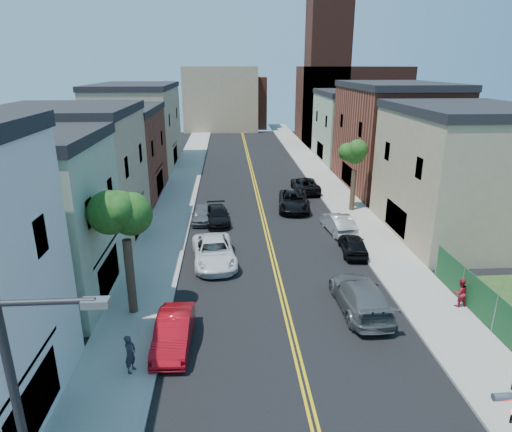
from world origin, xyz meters
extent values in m
cube|color=gray|center=(-7.90, 40.00, 0.07)|extent=(3.20, 100.00, 0.15)
cube|color=gray|center=(7.90, 40.00, 0.07)|extent=(3.20, 100.00, 0.15)
cube|color=gray|center=(-6.15, 40.00, 0.07)|extent=(0.30, 100.00, 0.15)
cube|color=gray|center=(6.15, 40.00, 0.07)|extent=(0.30, 100.00, 0.15)
cube|color=gray|center=(-14.00, 16.00, 4.25)|extent=(9.00, 8.00, 8.50)
cube|color=#998466|center=(-14.00, 25.00, 4.50)|extent=(9.00, 10.00, 9.00)
cube|color=brown|center=(-14.00, 36.00, 4.00)|extent=(9.00, 12.00, 8.00)
cube|color=#998466|center=(-14.00, 50.00, 4.75)|extent=(9.00, 16.00, 9.50)
cube|color=#998466|center=(14.00, 24.00, 4.50)|extent=(9.00, 12.00, 9.00)
cube|color=brown|center=(14.00, 38.00, 5.00)|extent=(9.00, 14.00, 10.00)
cube|color=gray|center=(14.00, 52.00, 4.25)|extent=(9.00, 12.00, 8.50)
cube|color=#4C2319|center=(17.50, 68.00, 6.00)|extent=(16.00, 14.00, 12.00)
cube|color=#4C2319|center=(12.50, 64.00, 11.00)|extent=(6.00, 6.00, 22.00)
cube|color=#998466|center=(-4.00, 82.00, 6.00)|extent=(14.00, 8.00, 12.00)
cube|color=brown|center=(0.00, 86.00, 5.00)|extent=(10.00, 8.00, 10.00)
cylinder|color=#3A2D1D|center=(-7.90, 14.00, 2.13)|extent=(0.44, 0.44, 3.96)
sphere|color=#1B3A0F|center=(-7.90, 14.00, 6.45)|extent=(5.20, 5.20, 5.20)
sphere|color=#1B3A0F|center=(-7.38, 13.61, 7.49)|extent=(3.90, 3.90, 3.90)
sphere|color=#1B3A0F|center=(-8.42, 14.52, 5.93)|extent=(3.64, 3.64, 3.64)
cylinder|color=#3A2D1D|center=(7.90, 30.00, 1.91)|extent=(0.44, 0.44, 3.52)
sphere|color=#1B3A0F|center=(7.90, 30.00, 5.65)|extent=(4.40, 4.40, 4.40)
sphere|color=#1B3A0F|center=(8.34, 29.67, 6.53)|extent=(3.30, 3.30, 3.30)
sphere|color=#1B3A0F|center=(7.46, 30.44, 5.21)|extent=(3.08, 3.08, 3.08)
cylinder|color=black|center=(-6.30, 1.00, 8.05)|extent=(1.80, 0.12, 0.12)
cube|color=slate|center=(-5.40, 1.00, 8.00)|extent=(0.50, 0.25, 0.15)
imported|color=#B70C16|center=(-5.50, 11.05, 0.73)|extent=(1.66, 4.45, 1.45)
imported|color=silver|center=(-3.90, 19.96, 0.78)|extent=(3.20, 5.89, 1.57)
imported|color=#525359|center=(-5.09, 28.08, 0.66)|extent=(1.62, 3.90, 1.32)
imported|color=black|center=(-3.80, 27.68, 0.64)|extent=(2.15, 4.57, 1.29)
imported|color=#515558|center=(3.86, 13.61, 0.82)|extent=(2.40, 5.69, 1.64)
imported|color=black|center=(5.50, 20.88, 0.67)|extent=(1.95, 4.06, 1.34)
imported|color=#A1A4A8|center=(5.45, 24.97, 0.74)|extent=(2.02, 4.62, 1.48)
imported|color=black|center=(4.89, 36.55, 0.74)|extent=(2.49, 5.34, 1.48)
imported|color=black|center=(2.90, 30.89, 0.79)|extent=(3.24, 5.92, 1.57)
imported|color=#25252C|center=(-7.04, 9.19, 0.99)|extent=(0.58, 0.71, 1.68)
imported|color=#A5192B|center=(9.10, 13.43, 0.94)|extent=(0.82, 0.67, 1.57)
camera|label=1|loc=(-2.89, -6.45, 12.19)|focal=31.12mm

